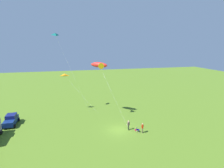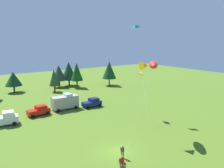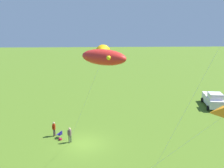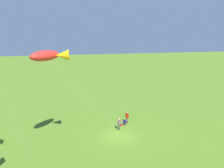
{
  "view_description": "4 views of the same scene",
  "coord_description": "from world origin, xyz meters",
  "px_view_note": "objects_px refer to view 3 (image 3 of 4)",
  "views": [
    {
      "loc": [
        -27.41,
        8.09,
        14.58
      ],
      "look_at": [
        -0.61,
        1.42,
        8.55
      ],
      "focal_mm": 28.0,
      "sensor_mm": 36.0,
      "label": 1
    },
    {
      "loc": [
        -15.4,
        -21.39,
        14.38
      ],
      "look_at": [
        0.39,
        1.8,
        8.74
      ],
      "focal_mm": 35.0,
      "sensor_mm": 36.0,
      "label": 2
    },
    {
      "loc": [
        25.54,
        1.98,
        13.75
      ],
      "look_at": [
        -1.46,
        2.97,
        6.27
      ],
      "focal_mm": 42.0,
      "sensor_mm": 36.0,
      "label": 3
    },
    {
      "loc": [
        5.07,
        24.7,
        13.79
      ],
      "look_at": [
        0.92,
        0.5,
        7.09
      ],
      "focal_mm": 35.0,
      "sensor_mm": 36.0,
      "label": 4
    }
  ],
  "objects_px": {
    "kite_large_fish": "(103,56)",
    "truck_white_pickup": "(213,100)",
    "person_spectator": "(54,128)",
    "person_kite_flyer": "(70,134)",
    "folding_chair": "(60,134)",
    "backpack_on_grass": "(60,139)"
  },
  "relations": [
    {
      "from": "folding_chair",
      "to": "backpack_on_grass",
      "type": "relative_size",
      "value": 2.56
    },
    {
      "from": "person_kite_flyer",
      "to": "kite_large_fish",
      "type": "xyz_separation_m",
      "value": [
        7.97,
        3.66,
        9.76
      ]
    },
    {
      "from": "backpack_on_grass",
      "to": "truck_white_pickup",
      "type": "bearing_deg",
      "value": 114.99
    },
    {
      "from": "folding_chair",
      "to": "kite_large_fish",
      "type": "xyz_separation_m",
      "value": [
        9.07,
        4.91,
        10.3
      ]
    },
    {
      "from": "truck_white_pickup",
      "to": "kite_large_fish",
      "type": "height_order",
      "value": "kite_large_fish"
    },
    {
      "from": "person_kite_flyer",
      "to": "truck_white_pickup",
      "type": "distance_m",
      "value": 22.62
    },
    {
      "from": "person_spectator",
      "to": "truck_white_pickup",
      "type": "bearing_deg",
      "value": -135.42
    },
    {
      "from": "truck_white_pickup",
      "to": "kite_large_fish",
      "type": "xyz_separation_m",
      "value": [
        18.45,
        -16.39,
        9.68
      ]
    },
    {
      "from": "person_spectator",
      "to": "kite_large_fish",
      "type": "height_order",
      "value": "kite_large_fish"
    },
    {
      "from": "backpack_on_grass",
      "to": "truck_white_pickup",
      "type": "height_order",
      "value": "truck_white_pickup"
    },
    {
      "from": "backpack_on_grass",
      "to": "kite_large_fish",
      "type": "bearing_deg",
      "value": 29.4
    },
    {
      "from": "folding_chair",
      "to": "person_spectator",
      "type": "height_order",
      "value": "person_spectator"
    },
    {
      "from": "truck_white_pickup",
      "to": "kite_large_fish",
      "type": "bearing_deg",
      "value": -34.3
    },
    {
      "from": "folding_chair",
      "to": "truck_white_pickup",
      "type": "bearing_deg",
      "value": -127.97
    },
    {
      "from": "person_kite_flyer",
      "to": "kite_large_fish",
      "type": "distance_m",
      "value": 13.13
    },
    {
      "from": "kite_large_fish",
      "to": "truck_white_pickup",
      "type": "bearing_deg",
      "value": 138.38
    },
    {
      "from": "folding_chair",
      "to": "person_spectator",
      "type": "distance_m",
      "value": 1.02
    },
    {
      "from": "person_spectator",
      "to": "kite_large_fish",
      "type": "bearing_deg",
      "value": 143.12
    },
    {
      "from": "folding_chair",
      "to": "person_spectator",
      "type": "bearing_deg",
      "value": -5.26
    },
    {
      "from": "person_kite_flyer",
      "to": "truck_white_pickup",
      "type": "xyz_separation_m",
      "value": [
        -10.47,
        20.05,
        0.08
      ]
    },
    {
      "from": "person_spectator",
      "to": "backpack_on_grass",
      "type": "bearing_deg",
      "value": 151.78
    },
    {
      "from": "person_spectator",
      "to": "backpack_on_grass",
      "type": "distance_m",
      "value": 1.57
    }
  ]
}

